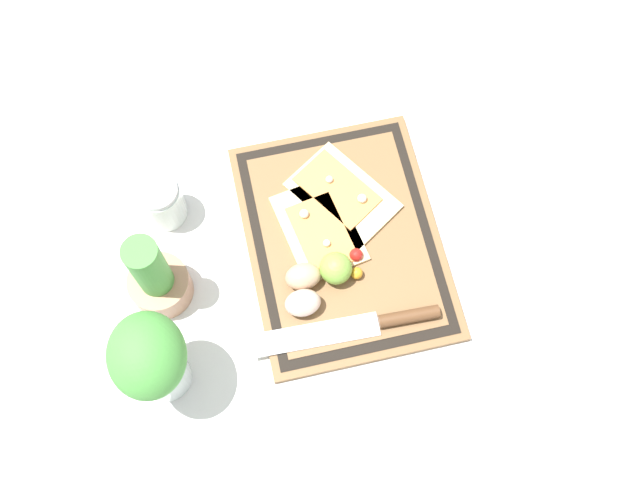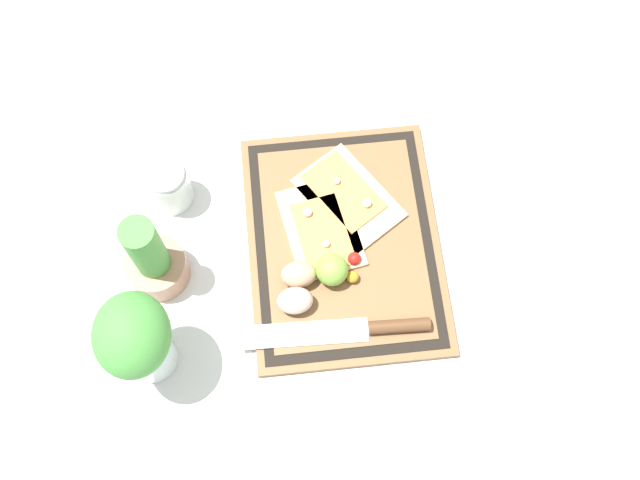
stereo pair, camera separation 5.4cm
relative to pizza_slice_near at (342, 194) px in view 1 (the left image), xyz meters
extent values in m
plane|color=silver|center=(-0.08, 0.02, -0.02)|extent=(6.00, 6.00, 0.00)
cube|color=brown|center=(-0.08, 0.02, -0.01)|extent=(0.43, 0.33, 0.01)
cube|color=black|center=(-0.08, 0.02, -0.01)|extent=(0.40, 0.30, 0.00)
cube|color=brown|center=(-0.08, 0.02, -0.01)|extent=(0.37, 0.27, 0.00)
cube|color=beige|center=(0.00, 0.00, 0.00)|extent=(0.22, 0.20, 0.01)
cube|color=#E08E47|center=(0.01, 0.01, 0.00)|extent=(0.16, 0.15, 0.00)
sphere|color=silver|center=(-0.02, -0.03, 0.01)|extent=(0.02, 0.02, 0.02)
sphere|color=silver|center=(0.03, 0.02, 0.01)|extent=(0.01, 0.01, 0.01)
cube|color=beige|center=(-0.05, 0.05, 0.00)|extent=(0.19, 0.15, 0.01)
cube|color=#E08E47|center=(-0.07, 0.05, 0.00)|extent=(0.15, 0.10, 0.00)
sphere|color=silver|center=(-0.03, 0.07, 0.01)|extent=(0.02, 0.02, 0.02)
sphere|color=silver|center=(-0.09, 0.05, 0.01)|extent=(0.01, 0.01, 0.01)
cube|color=silver|center=(-0.24, 0.10, 0.00)|extent=(0.05, 0.21, 0.00)
cylinder|color=brown|center=(-0.24, -0.06, 0.01)|extent=(0.03, 0.10, 0.02)
ellipsoid|color=tan|center=(-0.14, 0.10, 0.02)|extent=(0.04, 0.06, 0.04)
ellipsoid|color=beige|center=(-0.18, 0.11, 0.02)|extent=(0.04, 0.06, 0.04)
sphere|color=#7FB742|center=(-0.14, 0.04, 0.02)|extent=(0.05, 0.05, 0.05)
sphere|color=red|center=(-0.12, 0.00, 0.01)|extent=(0.02, 0.02, 0.02)
sphere|color=gold|center=(-0.15, 0.01, 0.01)|extent=(0.02, 0.02, 0.02)
cylinder|color=#AD7A5B|center=(-0.10, 0.33, 0.01)|extent=(0.10, 0.10, 0.06)
cylinder|color=#47933D|center=(-0.10, 0.33, 0.09)|extent=(0.06, 0.06, 0.16)
cylinder|color=silver|center=(0.04, 0.31, 0.02)|extent=(0.07, 0.07, 0.09)
cylinder|color=#D16023|center=(0.04, 0.31, 0.00)|extent=(0.07, 0.07, 0.03)
cylinder|color=silver|center=(0.04, 0.31, 0.07)|extent=(0.07, 0.07, 0.01)
cylinder|color=silver|center=(-0.25, 0.35, 0.03)|extent=(0.08, 0.08, 0.10)
ellipsoid|color=#47933D|center=(-0.25, 0.35, 0.13)|extent=(0.13, 0.11, 0.11)
camera|label=1|loc=(-0.53, 0.16, 1.18)|focal=42.00mm
camera|label=2|loc=(-0.54, 0.11, 1.18)|focal=42.00mm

